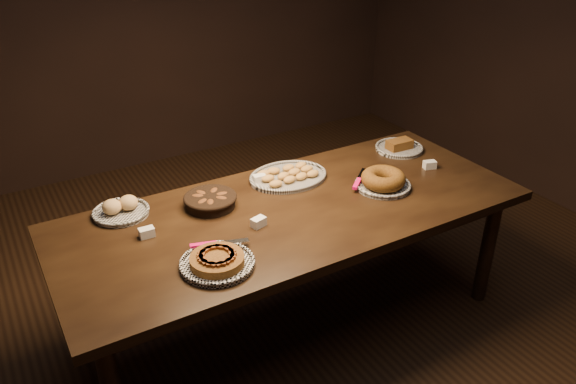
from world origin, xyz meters
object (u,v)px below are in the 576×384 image
madeleine_platter (288,176)px  bundt_cake_plate (383,181)px  apple_tart_plate (217,261)px  buffet_table (294,220)px

madeleine_platter → bundt_cake_plate: 0.52m
apple_tart_plate → madeleine_platter: size_ratio=0.80×
madeleine_platter → bundt_cake_plate: size_ratio=1.25×
buffet_table → madeleine_platter: size_ratio=5.36×
apple_tart_plate → bundt_cake_plate: size_ratio=1.00×
apple_tart_plate → bundt_cake_plate: 1.09m
madeleine_platter → bundt_cake_plate: bearing=-56.6°
apple_tart_plate → madeleine_platter: bearing=57.0°
buffet_table → madeleine_platter: madeleine_platter is taller
buffet_table → apple_tart_plate: 0.61m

